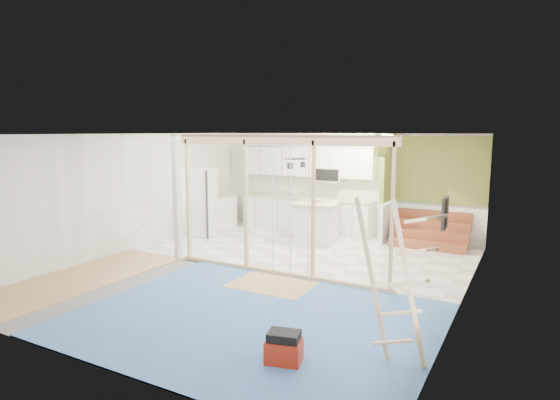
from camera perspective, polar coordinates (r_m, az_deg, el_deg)
The scene contains 17 objects.
room at distance 8.68m, azimuth -1.94°, elevation -0.60°, with size 7.01×8.01×2.61m.
floor_overlays at distance 8.98m, azimuth -1.29°, elevation -8.74°, with size 7.00×8.00×0.03m.
stud_frame at distance 8.77m, azimuth -3.48°, elevation 1.50°, with size 4.66×0.14×2.60m.
base_cabinets at distance 12.48m, azimuth -0.41°, elevation -1.71°, with size 4.45×2.24×0.93m.
upper_cabinets at distance 12.37m, azimuth 3.73°, elevation 4.50°, with size 3.60×0.41×0.85m.
green_partition at distance 11.40m, azimuth 16.60°, elevation -0.59°, with size 2.25×1.51×2.60m.
pot_rack at distance 10.40m, azimuth 1.92°, elevation 4.75°, with size 0.52×0.52×0.72m.
sheathing_panel at distance 5.61m, azimuth 18.79°, elevation -6.05°, with size 0.02×4.00×2.60m, color tan.
electrical_panel at distance 6.13m, azimuth 19.47°, elevation -1.54°, with size 0.04×0.30×0.40m, color #333338.
ceiling_light at distance 10.79m, azimuth 12.83°, elevation 7.57°, with size 0.32×0.32×0.08m, color #FFEABF.
fridge at distance 12.07m, azimuth -9.74°, elevation -0.27°, with size 0.93×0.90×1.73m.
island at distance 11.22m, azimuth 4.48°, elevation -2.78°, with size 1.15×1.15×0.98m.
bowl at distance 11.29m, azimuth 4.59°, elevation -0.03°, with size 0.25×0.25×0.06m, color beige.
soap_bottle_a at distance 12.64m, azimuth 1.72°, elevation 1.25°, with size 0.12×0.12×0.31m, color silver.
soap_bottle_b at distance 11.70m, azimuth 10.14°, elevation 0.29°, with size 0.09×0.10×0.21m, color white.
toolbox at distance 5.64m, azimuth 0.48°, elevation -17.63°, with size 0.46×0.39×0.38m.
ladder at distance 5.48m, azimuth 13.84°, elevation -9.71°, with size 1.02×0.15×1.91m.
Camera 1 is at (4.37, -7.37, 2.66)m, focal length 30.00 mm.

